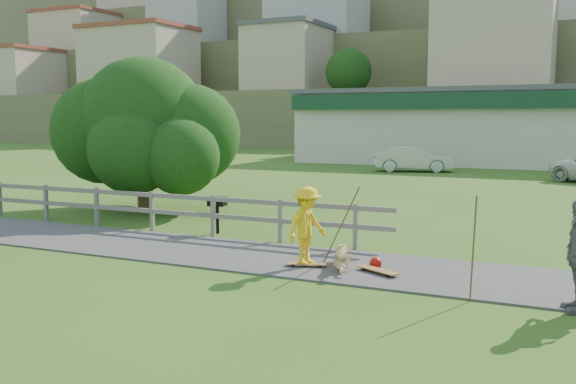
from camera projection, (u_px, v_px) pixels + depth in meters
name	position (u px, v px, depth m)	size (l,w,h in m)	color
ground	(211.00, 270.00, 13.29)	(260.00, 260.00, 0.00)	#2D5618
path	(246.00, 255.00, 14.63)	(34.00, 3.00, 0.04)	#373639
fence	(134.00, 204.00, 18.14)	(15.05, 0.10, 1.10)	#646058
strip_mall	(544.00, 126.00, 42.62)	(32.50, 10.75, 5.10)	beige
hillside	(546.00, 40.00, 93.52)	(220.00, 67.00, 47.50)	#555D37
skater_rider	(307.00, 230.00, 13.34)	(1.05, 0.60, 1.62)	yellow
skater_fallen	(343.00, 257.00, 13.25)	(1.53, 0.37, 0.56)	#D8B677
car_silver	(413.00, 159.00, 37.50)	(1.59, 4.55, 1.50)	#AEAFB6
tree	(144.00, 156.00, 21.75)	(6.94, 6.94, 3.69)	black
bbq	(217.00, 215.00, 17.43)	(0.46, 0.35, 1.01)	black
longboard_rider	(307.00, 266.00, 13.43)	(0.86, 0.21, 0.10)	brown
longboard_fallen	(378.00, 272.00, 12.84)	(0.99, 0.24, 0.11)	brown
helmet	(376.00, 263.00, 13.33)	(0.26, 0.26, 0.26)	#A40F06
pole_rider	(341.00, 222.00, 13.43)	(0.03, 0.03, 1.92)	brown
pole_spec_left	(473.00, 249.00, 10.88)	(0.03, 0.03, 1.84)	brown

